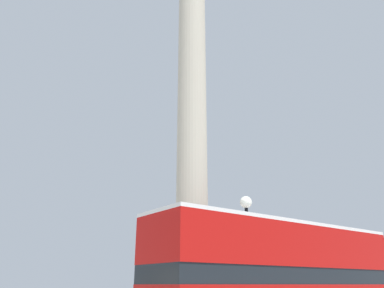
% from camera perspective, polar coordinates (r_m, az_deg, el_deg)
% --- Properties ---
extents(monument_column, '(5.25, 5.25, 22.20)m').
position_cam_1_polar(monument_column, '(18.37, 0.00, -4.51)').
color(monument_column, '#ADA593').
rests_on(monument_column, ground_plane).
extents(bus_a, '(10.66, 2.76, 4.20)m').
position_cam_1_polar(bus_a, '(14.56, 13.60, -19.15)').
color(bus_a, '#A80F0C').
rests_on(bus_a, ground_plane).
extents(street_lamp, '(0.49, 0.49, 5.54)m').
position_cam_1_polar(street_lamp, '(15.60, 8.56, -15.28)').
color(street_lamp, black).
rests_on(street_lamp, ground_plane).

